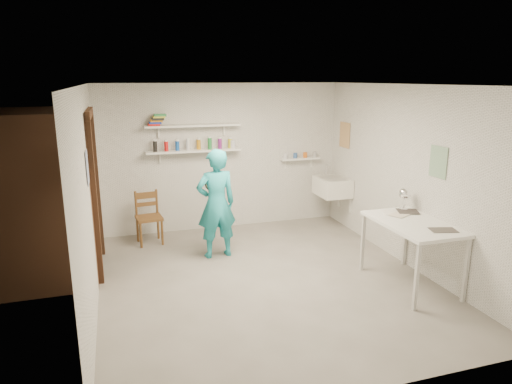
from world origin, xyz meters
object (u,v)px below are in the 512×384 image
object	(u,v)px
belfast_sink	(332,187)
desk_lamp	(405,193)
man	(216,204)
wall_clock	(214,182)
work_table	(410,254)
wooden_chair	(149,218)

from	to	relation	value
belfast_sink	desk_lamp	bearing A→B (deg)	-87.23
desk_lamp	man	bearing A→B (deg)	153.27
wall_clock	desk_lamp	size ratio (longest dim) A/B	1.83
work_table	man	bearing A→B (deg)	141.68
wall_clock	wooden_chair	distance (m)	1.25
man	wall_clock	world-z (taller)	man
belfast_sink	work_table	size ratio (longest dim) A/B	0.49
belfast_sink	wall_clock	world-z (taller)	wall_clock
wall_clock	man	bearing A→B (deg)	-101.65
man	wooden_chair	bearing A→B (deg)	-48.85
belfast_sink	man	bearing A→B (deg)	-161.30
wooden_chair	work_table	size ratio (longest dim) A/B	0.67
man	desk_lamp	distance (m)	2.52
belfast_sink	wall_clock	bearing A→B (deg)	-166.55
wooden_chair	desk_lamp	distance (m)	3.73
wall_clock	work_table	xyz separation A→B (m)	(2.02, -1.83, -0.63)
belfast_sink	wall_clock	distance (m)	2.21
belfast_sink	man	size ratio (longest dim) A/B	0.39
belfast_sink	wooden_chair	bearing A→B (deg)	178.34
wooden_chair	desk_lamp	size ratio (longest dim) A/B	5.35
wooden_chair	work_table	xyz separation A→B (m)	(2.92, -2.43, -0.00)
wall_clock	belfast_sink	bearing A→B (deg)	7.63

